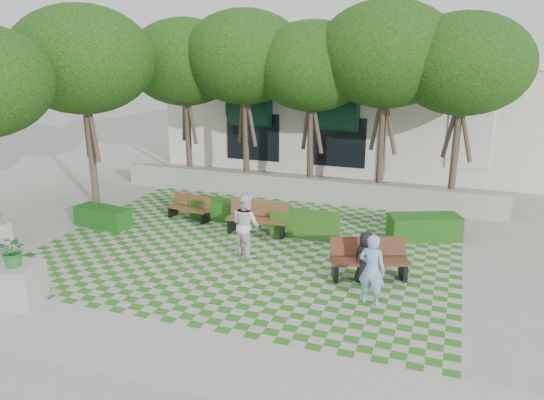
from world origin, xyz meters
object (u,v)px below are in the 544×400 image
at_px(bench_mid, 258,218).
at_px(hedge_east, 424,227).
at_px(planter_front, 17,276).
at_px(person_blue, 372,270).
at_px(hedge_west, 103,217).
at_px(hedge_midright, 305,224).
at_px(bench_east, 369,259).
at_px(hedge_midleft, 219,209).
at_px(person_white, 246,224).
at_px(person_dark, 366,258).
at_px(bench_west, 190,208).

bearing_deg(bench_mid, hedge_east, 10.45).
distance_m(planter_front, person_blue, 8.25).
bearing_deg(hedge_west, hedge_midright, 12.47).
xyz_separation_m(bench_east, bench_mid, (-3.90, 2.14, -0.01)).
height_order(hedge_midleft, person_white, person_white).
xyz_separation_m(bench_mid, person_dark, (3.87, -2.53, 0.20)).
xyz_separation_m(hedge_west, person_white, (5.40, -0.64, 0.59)).
bearing_deg(bench_east, hedge_west, 153.47).
xyz_separation_m(bench_mid, bench_west, (-2.71, 0.50, -0.09)).
bearing_deg(bench_mid, hedge_west, -171.10).
xyz_separation_m(hedge_midright, planter_front, (-5.06, -6.64, 0.33)).
bearing_deg(hedge_east, person_dark, -107.52).
xyz_separation_m(hedge_east, hedge_midleft, (-6.86, -0.32, -0.05)).
xyz_separation_m(bench_mid, person_blue, (4.18, -3.57, 0.37)).
height_order(hedge_west, person_white, person_white).
distance_m(bench_west, hedge_midright, 4.18).
bearing_deg(bench_mid, person_blue, -43.85).
bearing_deg(planter_front, bench_mid, 60.27).
bearing_deg(person_dark, bench_east, -70.88).
bearing_deg(bench_east, hedge_midleft, 131.73).
bearing_deg(bench_east, person_white, 153.76).
bearing_deg(hedge_west, bench_west, 34.07).
relative_size(hedge_west, person_blue, 1.08).
bearing_deg(person_blue, bench_mid, -32.27).
bearing_deg(person_dark, bench_west, -0.97).
xyz_separation_m(bench_mid, hedge_midleft, (-1.80, 0.92, -0.16)).
xyz_separation_m(hedge_east, hedge_midright, (-3.60, -0.91, -0.02)).
relative_size(bench_west, planter_front, 0.96).
xyz_separation_m(hedge_east, person_dark, (-1.19, -3.78, 0.32)).
distance_m(bench_mid, hedge_midright, 1.51).
bearing_deg(hedge_midleft, person_dark, -31.37).
height_order(hedge_midleft, planter_front, planter_front).
bearing_deg(bench_east, hedge_east, 51.11).
bearing_deg(person_dark, person_white, 11.38).
bearing_deg(person_white, bench_west, -5.92).
distance_m(person_dark, person_white, 3.66).
bearing_deg(bench_east, person_blue, -98.77).
bearing_deg(hedge_midleft, person_blue, -36.89).
xyz_separation_m(bench_mid, planter_front, (-3.60, -6.30, 0.20)).
bearing_deg(planter_front, bench_east, 28.99).
bearing_deg(person_white, bench_mid, -49.48).
relative_size(bench_east, planter_front, 1.22).
bearing_deg(hedge_midright, planter_front, -127.33).
height_order(hedge_west, person_blue, person_blue).
bearing_deg(hedge_midright, bench_west, 177.81).
distance_m(bench_east, person_white, 3.65).
distance_m(person_blue, person_dark, 1.09).
relative_size(bench_west, person_dark, 1.19).
bearing_deg(person_blue, bench_west, -22.34).
xyz_separation_m(bench_east, person_dark, (-0.03, -0.39, 0.19)).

